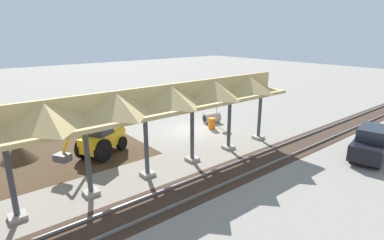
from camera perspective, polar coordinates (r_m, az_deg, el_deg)
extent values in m
plane|color=gray|center=(24.30, -0.24, -1.84)|extent=(120.00, 120.00, 0.00)
cube|color=#42301E|center=(20.72, -23.34, -6.48)|extent=(10.44, 7.00, 0.01)
cube|color=#9E998E|center=(22.80, 12.49, -3.21)|extent=(0.70, 0.70, 0.20)
cylinder|color=#383D42|center=(22.30, 12.75, 0.91)|extent=(0.24, 0.24, 3.60)
cube|color=#9E998E|center=(20.53, 6.93, -5.13)|extent=(0.70, 0.70, 0.20)
cylinder|color=#383D42|center=(19.98, 7.09, -0.58)|extent=(0.24, 0.24, 3.60)
cube|color=#9E998E|center=(18.53, 0.03, -7.43)|extent=(0.70, 0.70, 0.20)
cylinder|color=#383D42|center=(17.91, 0.03, -2.44)|extent=(0.24, 0.24, 3.60)
cube|color=#9E998E|center=(16.89, -8.46, -10.07)|extent=(0.70, 0.70, 0.20)
cylinder|color=#383D42|center=(16.21, -8.71, -4.67)|extent=(0.24, 0.24, 3.60)
cube|color=#9E998E|center=(15.73, -18.66, -12.90)|extent=(0.70, 0.70, 0.20)
cylinder|color=#383D42|center=(15.00, -19.24, -7.20)|extent=(0.24, 0.24, 3.60)
cube|color=#9E998E|center=(15.15, -30.29, -15.59)|extent=(0.70, 0.70, 0.20)
cylinder|color=#383D42|center=(14.39, -31.26, -9.75)|extent=(0.24, 0.24, 3.60)
cube|color=tan|center=(15.65, -9.00, 1.84)|extent=(20.22, 3.20, 0.20)
cube|color=tan|center=(15.50, -9.11, 4.17)|extent=(20.22, 0.20, 1.10)
pyramid|color=tan|center=(20.57, 10.43, 7.05)|extent=(2.85, 3.20, 1.10)
pyramid|color=tan|center=(18.30, 3.90, 6.17)|extent=(2.85, 3.20, 1.10)
pyramid|color=tan|center=(16.33, -4.30, 4.94)|extent=(2.85, 3.20, 1.10)
pyramid|color=tan|center=(14.79, -14.41, 3.29)|extent=(2.85, 3.20, 1.10)
pyramid|color=tan|center=(13.82, -26.36, 1.20)|extent=(2.85, 3.20, 1.10)
cube|color=slate|center=(19.74, 12.48, -6.38)|extent=(60.00, 0.08, 0.15)
cube|color=slate|center=(18.97, 15.88, -7.59)|extent=(60.00, 0.08, 0.15)
cube|color=#38281E|center=(19.37, 14.13, -7.14)|extent=(60.00, 2.58, 0.03)
cylinder|color=gray|center=(25.26, 4.71, 1.30)|extent=(0.06, 0.06, 2.11)
cylinder|color=red|center=(25.06, 4.76, 3.21)|extent=(0.74, 0.22, 0.76)
cube|color=#EAB214|center=(20.00, -16.62, -3.64)|extent=(3.42, 2.72, 0.90)
cube|color=#1E262D|center=(19.51, -17.24, -0.64)|extent=(1.71, 1.66, 1.40)
cube|color=#EAB214|center=(20.56, -15.06, -0.92)|extent=(1.54, 1.52, 0.50)
cylinder|color=black|center=(19.84, -19.88, -4.94)|extent=(1.36, 0.96, 1.40)
cylinder|color=black|center=(18.97, -16.57, -5.60)|extent=(1.36, 0.96, 1.40)
cylinder|color=black|center=(21.36, -16.15, -3.81)|extent=(0.93, 0.71, 0.90)
cylinder|color=black|center=(20.63, -13.24, -4.31)|extent=(0.93, 0.71, 0.90)
cylinder|color=#EAB214|center=(18.17, -20.79, -2.35)|extent=(1.01, 0.69, 1.41)
cylinder|color=#EAB214|center=(17.58, -22.71, -3.66)|extent=(1.00, 0.67, 1.68)
cube|color=#47474C|center=(17.55, -23.45, -6.58)|extent=(0.92, 0.99, 0.40)
cone|color=#42301E|center=(21.39, -29.94, -6.68)|extent=(4.40, 4.40, 2.15)
cylinder|color=#9E9384|center=(26.14, 3.78, 0.43)|extent=(1.56, 1.13, 0.88)
cylinder|color=black|center=(25.79, 2.44, 0.23)|extent=(0.13, 0.56, 0.57)
cube|color=black|center=(21.65, 30.88, -4.37)|extent=(4.46, 2.55, 0.95)
cube|color=#1E232B|center=(21.60, 31.29, -2.12)|extent=(2.61, 1.98, 0.73)
cylinder|color=black|center=(20.44, 32.08, -7.12)|extent=(0.63, 0.31, 0.60)
cylinder|color=black|center=(20.61, 28.05, -6.33)|extent=(0.63, 0.31, 0.60)
cylinder|color=black|center=(23.20, 29.50, -4.14)|extent=(0.63, 0.31, 0.60)
cylinder|color=orange|center=(24.44, 3.79, -0.67)|extent=(0.56, 0.56, 0.90)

